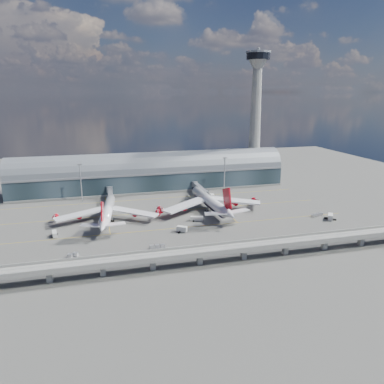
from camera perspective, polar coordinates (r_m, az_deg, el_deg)
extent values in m
plane|color=#474744|center=(211.17, -2.94, -4.60)|extent=(500.00, 500.00, 0.00)
cube|color=gold|center=(201.97, -2.35, -5.52)|extent=(200.00, 0.25, 0.01)
cube|color=gold|center=(229.75, -3.97, -2.98)|extent=(200.00, 0.25, 0.01)
cube|color=gold|center=(258.03, -5.24, -0.99)|extent=(200.00, 0.25, 0.01)
cube|color=gold|center=(235.78, -12.83, -2.85)|extent=(0.25, 80.00, 0.01)
cube|color=gold|center=(247.44, 3.57, -1.65)|extent=(0.25, 80.00, 0.01)
cube|color=#1F2D34|center=(283.09, -6.23, 1.88)|extent=(200.00, 28.00, 14.00)
cylinder|color=slate|center=(281.60, -6.27, 3.27)|extent=(200.00, 28.00, 28.00)
cube|color=gray|center=(268.05, -5.81, 2.69)|extent=(200.00, 1.00, 1.20)
cube|color=gray|center=(284.60, -6.19, 0.63)|extent=(200.00, 30.00, 1.20)
cube|color=gray|center=(312.01, 9.27, 2.43)|extent=(18.00, 18.00, 8.00)
cone|color=gray|center=(305.88, 9.60, 9.95)|extent=(10.00, 10.00, 90.00)
cone|color=gray|center=(305.55, 10.00, 18.76)|extent=(16.00, 16.00, 8.00)
cylinder|color=black|center=(305.94, 10.04, 19.69)|extent=(18.00, 18.00, 5.00)
cylinder|color=slate|center=(306.22, 10.07, 20.25)|extent=(19.00, 19.00, 1.50)
cylinder|color=gray|center=(306.37, 10.08, 20.53)|extent=(2.40, 2.40, 3.00)
cube|color=gray|center=(159.47, 1.17, -9.15)|extent=(220.00, 8.50, 1.20)
cube|color=gray|center=(155.52, 1.59, -9.36)|extent=(220.00, 0.40, 1.20)
cube|color=gray|center=(162.56, 0.79, -8.24)|extent=(220.00, 0.40, 1.20)
cube|color=gray|center=(157.89, 1.33, -9.15)|extent=(220.00, 0.12, 0.12)
cube|color=gray|center=(160.53, 1.03, -8.72)|extent=(220.00, 0.12, 0.12)
cube|color=gray|center=(156.86, -20.91, -11.85)|extent=(2.20, 2.20, 5.00)
cube|color=gray|center=(155.61, -13.44, -11.45)|extent=(2.20, 2.20, 5.00)
cube|color=gray|center=(156.91, -6.00, -10.86)|extent=(2.20, 2.20, 5.00)
cube|color=gray|center=(160.72, 1.17, -10.12)|extent=(2.20, 2.20, 5.00)
cube|color=gray|center=(166.85, 7.88, -9.29)|extent=(2.20, 2.20, 5.00)
cube|color=gray|center=(175.07, 14.00, -8.41)|extent=(2.20, 2.20, 5.00)
cube|color=gray|center=(185.09, 19.50, -7.54)|extent=(2.20, 2.20, 5.00)
cube|color=gray|center=(196.64, 24.37, -6.71)|extent=(2.20, 2.20, 5.00)
cylinder|color=gray|center=(256.76, -16.56, 1.25)|extent=(0.70, 0.70, 25.00)
cube|color=gray|center=(254.18, -16.77, 4.03)|extent=(3.00, 0.40, 1.00)
cylinder|color=gray|center=(271.97, 4.97, 2.56)|extent=(0.70, 0.70, 25.00)
cube|color=gray|center=(269.54, 5.03, 5.20)|extent=(3.00, 0.40, 1.00)
cylinder|color=white|center=(217.87, -12.77, -2.82)|extent=(11.42, 47.37, 5.67)
cone|color=white|center=(242.87, -12.27, -0.94)|extent=(6.50, 7.74, 5.67)
cone|color=white|center=(191.29, -13.46, -5.15)|extent=(6.94, 11.26, 5.67)
cube|color=#B40715|center=(191.57, -13.52, -2.91)|extent=(1.92, 10.60, 11.74)
cube|color=white|center=(218.32, -16.68, -3.24)|extent=(29.24, 16.84, 2.29)
cube|color=white|center=(215.50, -8.86, -3.01)|extent=(27.48, 22.23, 2.29)
cylinder|color=#B40715|center=(220.55, -16.73, -3.50)|extent=(3.36, 4.75, 2.84)
cylinder|color=#B40715|center=(223.09, -20.08, -3.58)|extent=(3.36, 4.75, 2.84)
cylinder|color=#B40715|center=(217.67, -8.69, -3.26)|extent=(3.36, 4.75, 2.84)
cylinder|color=#B40715|center=(217.76, -5.22, -3.14)|extent=(3.36, 4.75, 2.84)
cylinder|color=gray|center=(234.87, -12.39, -2.56)|extent=(0.44, 0.44, 2.66)
cylinder|color=gray|center=(216.10, -13.53, -4.18)|extent=(0.53, 0.53, 2.66)
cylinder|color=gray|center=(215.56, -12.03, -4.13)|extent=(0.53, 0.53, 2.66)
cylinder|color=black|center=(216.37, -13.52, -4.39)|extent=(2.10, 1.56, 1.33)
cylinder|color=black|center=(215.83, -12.02, -4.34)|extent=(2.10, 1.56, 1.33)
cylinder|color=white|center=(230.38, 2.68, -1.32)|extent=(8.69, 50.15, 5.98)
cone|color=white|center=(255.86, 0.48, 0.35)|extent=(6.42, 8.57, 5.98)
cone|color=white|center=(203.51, 5.65, -3.36)|extent=(6.65, 12.69, 5.98)
cube|color=#B40715|center=(203.91, 5.36, -1.01)|extent=(1.39, 12.36, 13.66)
cube|color=white|center=(223.76, -1.02, -2.03)|extent=(30.91, 23.15, 2.56)
cube|color=white|center=(234.77, 6.55, -1.30)|extent=(31.71, 20.59, 2.56)
cylinder|color=black|center=(230.85, 2.67, -1.72)|extent=(7.51, 44.99, 5.09)
cylinder|color=#B40715|center=(226.04, -1.32, -2.34)|extent=(3.58, 5.33, 3.30)
cylinder|color=#B40715|center=(222.57, -4.87, -2.67)|extent=(3.58, 5.33, 3.30)
cylinder|color=#B40715|center=(237.33, 6.46, -1.59)|extent=(3.58, 5.33, 3.30)
cylinder|color=#B40715|center=(243.43, 9.55, -1.28)|extent=(3.58, 5.33, 3.30)
cylinder|color=gray|center=(247.53, 1.24, -1.25)|extent=(0.52, 0.52, 3.10)
cylinder|color=gray|center=(226.90, 2.25, -2.77)|extent=(0.62, 0.62, 3.10)
cylinder|color=gray|center=(229.16, 3.80, -2.62)|extent=(0.62, 0.62, 3.10)
cylinder|color=black|center=(227.20, 2.24, -3.01)|extent=(2.35, 1.67, 1.55)
cylinder|color=black|center=(229.46, 3.79, -2.85)|extent=(2.35, 1.67, 1.55)
cube|color=gray|center=(255.56, -12.35, -0.23)|extent=(3.00, 24.00, 3.00)
cube|color=gray|center=(243.99, -12.22, -0.94)|extent=(3.60, 3.60, 3.40)
cylinder|color=gray|center=(267.17, -12.48, 0.43)|extent=(4.40, 4.40, 4.00)
cylinder|color=gray|center=(244.95, -12.17, -1.73)|extent=(0.50, 0.50, 3.40)
cylinder|color=black|center=(245.34, -12.15, -2.03)|extent=(1.40, 0.80, 0.80)
cube|color=gray|center=(263.03, 1.19, 0.56)|extent=(3.00, 28.00, 3.00)
cube|color=gray|center=(250.05, 2.07, -0.22)|extent=(3.60, 3.60, 3.40)
cylinder|color=gray|center=(276.12, 0.39, 1.25)|extent=(4.40, 4.40, 4.00)
cylinder|color=gray|center=(250.99, 2.06, -0.99)|extent=(0.50, 0.50, 3.40)
cylinder|color=black|center=(251.36, 2.06, -1.28)|extent=(1.40, 0.80, 0.80)
cube|color=silver|center=(202.45, -20.21, -5.99)|extent=(2.93, 6.54, 2.35)
cylinder|color=black|center=(204.64, -20.06, -6.06)|extent=(2.35, 1.12, 0.81)
cylinder|color=black|center=(200.97, -20.31, -6.47)|extent=(2.35, 1.12, 0.81)
cube|color=silver|center=(196.01, -1.55, -5.63)|extent=(5.77, 4.92, 2.75)
cylinder|color=black|center=(197.59, -1.20, -5.84)|extent=(2.24, 2.74, 0.95)
cylinder|color=black|center=(195.31, -1.89, -6.10)|extent=(2.24, 2.74, 0.95)
cube|color=silver|center=(212.53, 0.72, -4.05)|extent=(7.33, 4.14, 2.29)
cylinder|color=black|center=(214.06, 1.23, -4.19)|extent=(1.45, 2.34, 0.79)
cylinder|color=black|center=(211.68, 0.22, -4.41)|extent=(1.45, 2.34, 0.79)
cube|color=silver|center=(228.61, 20.34, -3.54)|extent=(5.83, 6.86, 2.86)
cylinder|color=black|center=(229.66, 19.82, -3.74)|extent=(2.82, 2.37, 0.99)
cylinder|color=black|center=(228.34, 20.80, -3.94)|extent=(2.82, 2.37, 0.99)
cube|color=silver|center=(257.12, 3.09, -0.63)|extent=(3.13, 5.37, 2.63)
cylinder|color=black|center=(258.82, 2.92, -0.79)|extent=(2.64, 1.32, 0.91)
cylinder|color=black|center=(256.06, 3.25, -0.97)|extent=(2.64, 1.32, 0.91)
cube|color=silver|center=(228.45, -4.88, -2.72)|extent=(4.62, 5.75, 2.36)
cylinder|color=black|center=(230.31, -4.72, -2.84)|extent=(2.37, 1.88, 0.82)
cylinder|color=black|center=(227.22, -5.03, -3.10)|extent=(2.37, 1.88, 0.82)
cube|color=gray|center=(175.63, -18.10, -9.45)|extent=(2.90, 2.50, 0.31)
cube|color=silver|center=(175.30, -18.12, -9.21)|extent=(2.49, 2.24, 1.53)
cube|color=gray|center=(176.47, -17.30, -9.26)|extent=(2.90, 2.50, 0.31)
cube|color=silver|center=(176.15, -17.32, -9.02)|extent=(2.49, 2.24, 1.53)
cube|color=gray|center=(177.32, -6.12, -8.52)|extent=(2.38, 1.62, 0.29)
cube|color=silver|center=(177.01, -6.13, -8.29)|extent=(1.99, 1.52, 1.46)
cube|color=gray|center=(177.60, -5.30, -8.45)|extent=(2.38, 1.62, 0.29)
cube|color=silver|center=(177.29, -5.31, -8.22)|extent=(1.99, 1.52, 1.46)
cube|color=gray|center=(177.92, -4.48, -8.39)|extent=(2.38, 1.62, 0.29)
cube|color=silver|center=(177.61, -4.49, -8.16)|extent=(1.99, 1.52, 1.46)
cube|color=gray|center=(230.26, 17.97, -3.60)|extent=(2.36, 1.88, 0.26)
cube|color=silver|center=(230.05, 17.98, -3.44)|extent=(2.01, 1.70, 1.29)
cube|color=gray|center=(231.88, 18.34, -3.50)|extent=(2.36, 1.88, 0.26)
cube|color=silver|center=(231.67, 18.36, -3.34)|extent=(2.01, 1.70, 1.29)
cube|color=gray|center=(233.50, 18.71, -3.41)|extent=(2.36, 1.88, 0.26)
cube|color=silver|center=(233.30, 18.73, -3.25)|extent=(2.01, 1.70, 1.29)
cube|color=gray|center=(235.14, 19.08, -3.31)|extent=(2.36, 1.88, 0.26)
cube|color=silver|center=(234.93, 19.09, -3.15)|extent=(2.01, 1.70, 1.29)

